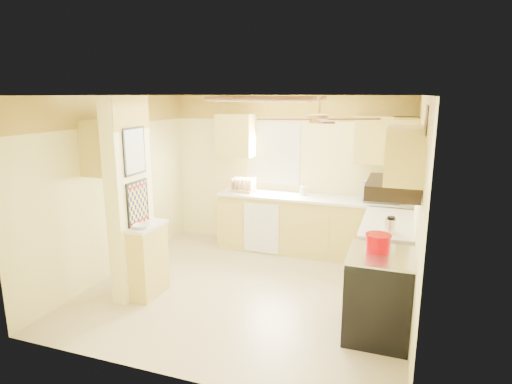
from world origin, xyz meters
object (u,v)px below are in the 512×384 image
at_px(bowl, 141,226).
at_px(dutch_oven, 378,242).
at_px(stove, 379,295).
at_px(microwave, 381,192).
at_px(kettle, 391,226).

xyz_separation_m(bowl, dutch_oven, (2.74, 0.23, 0.04)).
bearing_deg(stove, bowl, -177.12).
relative_size(stove, bowl, 4.72).
relative_size(microwave, kettle, 2.59).
height_order(stove, microwave, microwave).
relative_size(bowl, dutch_oven, 0.73).
distance_m(stove, dutch_oven, 0.55).
xyz_separation_m(microwave, dutch_oven, (0.10, -2.09, -0.08)).
bearing_deg(bowl, microwave, 41.25).
height_order(bowl, dutch_oven, dutch_oven).
distance_m(microwave, bowl, 3.51).
xyz_separation_m(stove, dutch_oven, (-0.04, 0.09, 0.55)).
distance_m(dutch_oven, kettle, 0.55).
height_order(microwave, bowl, microwave).
height_order(microwave, dutch_oven, microwave).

